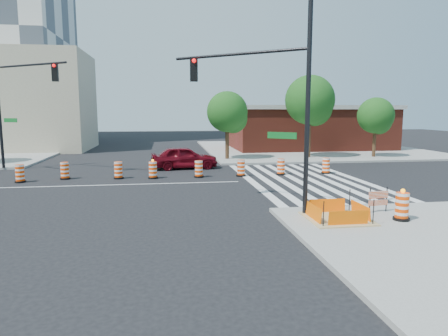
{
  "coord_description": "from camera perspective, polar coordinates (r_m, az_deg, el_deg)",
  "views": [
    {
      "loc": [
        2.87,
        -22.33,
        4.05
      ],
      "look_at": [
        5.58,
        -4.04,
        1.4
      ],
      "focal_mm": 32.0,
      "sensor_mm": 36.0,
      "label": 1
    }
  ],
  "objects": [
    {
      "name": "median_drum_3",
      "position": [
        25.62,
        -21.78,
        -0.44
      ],
      "size": [
        0.6,
        0.6,
        1.02
      ],
      "color": "black",
      "rests_on": "ground"
    },
    {
      "name": "median_drum_4",
      "position": [
        24.81,
        -14.85,
        -0.39
      ],
      "size": [
        0.6,
        0.6,
        1.02
      ],
      "color": "black",
      "rests_on": "ground"
    },
    {
      "name": "median_drum_6",
      "position": [
        24.53,
        -3.62,
        -0.23
      ],
      "size": [
        0.6,
        0.6,
        1.02
      ],
      "color": "black",
      "rests_on": "ground"
    },
    {
      "name": "ground",
      "position": [
        22.88,
        -15.51,
        -2.34
      ],
      "size": [
        120.0,
        120.0,
        0.0
      ],
      "primitive_type": "plane",
      "color": "black",
      "rests_on": "ground"
    },
    {
      "name": "barricade",
      "position": [
        16.62,
        21.19,
        -4.07
      ],
      "size": [
        0.83,
        0.14,
        0.98
      ],
      "rotation": [
        0.0,
        0.0,
        0.12
      ],
      "color": "#FF4305",
      "rests_on": "ground"
    },
    {
      "name": "lane_centerline",
      "position": [
        22.88,
        -15.51,
        -2.33
      ],
      "size": [
        14.0,
        0.12,
        0.01
      ],
      "primitive_type": "cube",
      "color": "silver",
      "rests_on": "ground"
    },
    {
      "name": "pit_drum",
      "position": [
        15.74,
        24.07,
        -5.12
      ],
      "size": [
        0.59,
        0.59,
        1.15
      ],
      "color": "black",
      "rests_on": "ground"
    },
    {
      "name": "tree_north_d",
      "position": [
        34.63,
        12.22,
        9.08
      ],
      "size": [
        4.14,
        4.14,
        7.03
      ],
      "color": "#382314",
      "rests_on": "ground"
    },
    {
      "name": "median_drum_5",
      "position": [
        24.44,
        -10.12,
        -0.35
      ],
      "size": [
        0.6,
        0.6,
        1.18
      ],
      "color": "black",
      "rests_on": "ground"
    },
    {
      "name": "beige_midrise",
      "position": [
        46.77,
        -27.28,
        8.43
      ],
      "size": [
        14.0,
        10.0,
        10.0
      ],
      "primitive_type": "cube",
      "color": "tan",
      "rests_on": "ground"
    },
    {
      "name": "median_drum_2",
      "position": [
        25.54,
        -27.13,
        -0.79
      ],
      "size": [
        0.6,
        0.6,
        1.02
      ],
      "color": "black",
      "rests_on": "ground"
    },
    {
      "name": "brick_storefront",
      "position": [
        43.11,
        12.19,
        5.67
      ],
      "size": [
        16.5,
        8.5,
        4.6
      ],
      "color": "maroon",
      "rests_on": "ground"
    },
    {
      "name": "tree_north_e",
      "position": [
        36.6,
        20.87,
        6.74
      ],
      "size": [
        3.1,
        3.06,
        5.2
      ],
      "color": "#382314",
      "rests_on": "ground"
    },
    {
      "name": "signal_pole_se",
      "position": [
        15.76,
        6.12,
        11.04
      ],
      "size": [
        4.77,
        3.83,
        7.92
      ],
      "rotation": [
        0.0,
        0.0,
        2.47
      ],
      "color": "black",
      "rests_on": "ground"
    },
    {
      "name": "sidewalk_ne",
      "position": [
        43.26,
        12.1,
        2.71
      ],
      "size": [
        22.0,
        22.0,
        0.15
      ],
      "primitive_type": "cube",
      "color": "gray",
      "rests_on": "ground"
    },
    {
      "name": "median_drum_9",
      "position": [
        26.77,
        14.37,
        0.23
      ],
      "size": [
        0.6,
        0.6,
        1.02
      ],
      "color": "black",
      "rests_on": "ground"
    },
    {
      "name": "median_drum_8",
      "position": [
        25.69,
        8.14,
        0.09
      ],
      "size": [
        0.6,
        0.6,
        1.02
      ],
      "color": "black",
      "rests_on": "ground"
    },
    {
      "name": "signal_pole_nw",
      "position": [
        29.92,
        -27.62,
        9.73
      ],
      "size": [
        5.51,
        3.92,
        8.75
      ],
      "rotation": [
        0.0,
        0.0,
        -0.61
      ],
      "color": "black",
      "rests_on": "ground"
    },
    {
      "name": "median_drum_7",
      "position": [
        24.9,
        2.45,
        -0.1
      ],
      "size": [
        0.6,
        0.6,
        1.02
      ],
      "color": "black",
      "rests_on": "ground"
    },
    {
      "name": "red_coupe",
      "position": [
        28.29,
        -5.71,
        1.52
      ],
      "size": [
        4.86,
        2.36,
        1.6
      ],
      "primitive_type": "imported",
      "rotation": [
        0.0,
        0.0,
        1.67
      ],
      "color": "#5D0811",
      "rests_on": "ground"
    },
    {
      "name": "tree_north_c",
      "position": [
        32.7,
        0.53,
        7.69
      ],
      "size": [
        3.38,
        3.32,
        5.64
      ],
      "color": "#382314",
      "rests_on": "ground"
    },
    {
      "name": "crosswalk_east",
      "position": [
        24.09,
        11.3,
        -1.67
      ],
      "size": [
        6.75,
        13.5,
        0.01
      ],
      "color": "silver",
      "rests_on": "ground"
    },
    {
      "name": "excavation_pit",
      "position": [
        15.17,
        15.84,
        -6.78
      ],
      "size": [
        2.2,
        2.2,
        0.9
      ],
      "color": "tan",
      "rests_on": "ground"
    }
  ]
}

